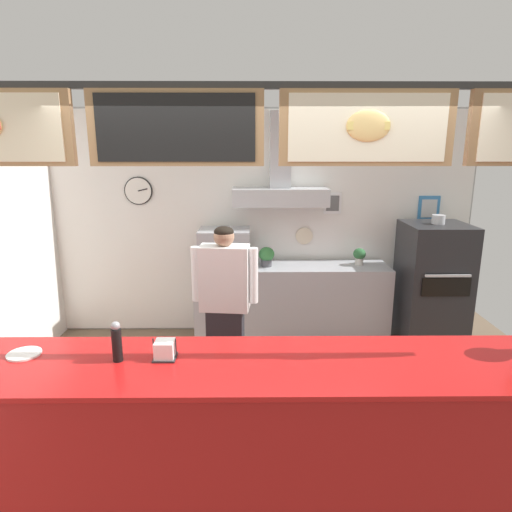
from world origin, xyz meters
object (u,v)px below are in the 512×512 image
potted_rosemary (359,255)px  napkin_holder (165,350)px  espresso_machine (225,248)px  pizza_oven (432,287)px  shop_worker (225,311)px  condiment_plate (24,354)px  potted_thyme (267,256)px  pepper_grinder (117,342)px

potted_rosemary → napkin_holder: napkin_holder is taller
espresso_machine → napkin_holder: espresso_machine is taller
pizza_oven → napkin_holder: bearing=-137.7°
shop_worker → condiment_plate: size_ratio=8.08×
potted_thyme → shop_worker: bearing=-107.8°
espresso_machine → potted_thyme: (0.48, 0.01, -0.09)m
potted_rosemary → napkin_holder: 3.12m
potted_rosemary → condiment_plate: (-2.65, -2.51, 0.00)m
espresso_machine → napkin_holder: 2.51m
pepper_grinder → condiment_plate: (-0.60, 0.08, -0.12)m
pizza_oven → napkin_holder: 3.49m
espresso_machine → potted_rosemary: espresso_machine is taller
shop_worker → potted_thyme: bearing=-101.8°
shop_worker → espresso_machine: shop_worker is taller
pizza_oven → condiment_plate: pizza_oven is taller
espresso_machine → pepper_grinder: 2.58m
pizza_oven → potted_rosemary: (-0.79, 0.22, 0.32)m
potted_rosemary → potted_thyme: size_ratio=0.88×
condiment_plate → espresso_machine: bearing=66.2°
pizza_oven → pepper_grinder: size_ratio=6.25×
potted_rosemary → espresso_machine: bearing=-178.0°
pepper_grinder → espresso_machine: bearing=79.2°
potted_rosemary → napkin_holder: size_ratio=1.39×
shop_worker → napkin_holder: shop_worker is taller
espresso_machine → pepper_grinder: bearing=-100.8°
condiment_plate → napkin_holder: bearing=-3.4°
potted_rosemary → condiment_plate: bearing=-136.6°
espresso_machine → potted_rosemary: bearing=2.0°
espresso_machine → shop_worker: bearing=-86.5°
potted_rosemary → condiment_plate: potted_rosemary is taller
espresso_machine → pepper_grinder: (-0.48, -2.54, 0.02)m
pepper_grinder → napkin_holder: size_ratio=1.74×
shop_worker → pepper_grinder: bearing=72.2°
potted_thyme → condiment_plate: (-1.57, -2.46, -0.01)m
potted_rosemary → pepper_grinder: size_ratio=0.80×
espresso_machine → condiment_plate: (-1.08, -2.45, -0.10)m
condiment_plate → shop_worker: bearing=45.8°
potted_thyme → pepper_grinder: size_ratio=0.90×
pizza_oven → napkin_holder: pizza_oven is taller
shop_worker → potted_thyme: size_ratio=7.23×
pizza_oven → condiment_plate: bearing=-146.4°
potted_rosemary → pepper_grinder: pepper_grinder is taller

